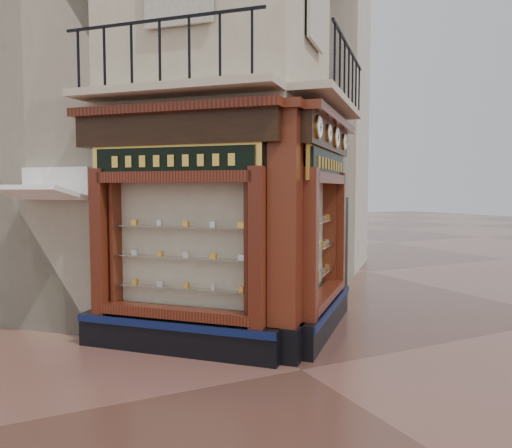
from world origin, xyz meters
TOP-DOWN VIEW (x-y plane):
  - ground at (0.00, 0.00)m, footprint 80.00×80.00m
  - main_building at (0.00, 6.16)m, footprint 11.31×11.31m
  - neighbour_left at (-2.47, 8.63)m, footprint 11.31×11.31m
  - neighbour_right at (2.47, 8.63)m, footprint 11.31×11.31m
  - shopfront_left at (-1.41, 1.57)m, footprint 2.86×2.86m
  - shopfront_right at (1.41, 1.57)m, footprint 2.86×2.86m
  - corner_pilaster at (0.00, 0.50)m, footprint 0.85×0.85m
  - balcony at (0.00, 1.49)m, footprint 5.94×2.97m
  - clock_a at (0.57, 0.47)m, footprint 0.29×0.29m
  - clock_b at (1.18, 1.08)m, footprint 0.26×0.26m
  - clock_c at (1.73, 1.62)m, footprint 0.32×0.32m
  - clock_d at (2.38, 2.27)m, footprint 0.27×0.27m
  - awning at (-3.36, 3.15)m, footprint 1.61×1.61m
  - signboard_left at (-1.46, 1.51)m, footprint 2.13×2.13m
  - signboard_right at (1.46, 1.51)m, footprint 2.25×2.25m

SIDE VIEW (x-z plane):
  - ground at x=0.00m, z-range 0.00..0.00m
  - awning at x=-3.36m, z-range -0.13..0.13m
  - corner_pilaster at x=0.00m, z-range -0.04..3.94m
  - shopfront_left at x=-1.41m, z-range -0.01..3.97m
  - shopfront_right at x=1.41m, z-range -0.01..3.97m
  - signboard_right at x=1.46m, z-range 2.80..3.40m
  - signboard_left at x=-1.46m, z-range 2.81..3.39m
  - clock_b at x=1.18m, z-range 3.46..3.78m
  - clock_c at x=1.73m, z-range 3.42..3.82m
  - clock_a at x=0.57m, z-range 3.44..3.80m
  - clock_d at x=2.38m, z-range 3.45..3.79m
  - balcony at x=0.00m, z-range 3.70..4.73m
  - neighbour_left at x=-2.47m, z-range 0.00..11.00m
  - neighbour_right at x=2.47m, z-range 0.00..11.00m
  - main_building at x=0.00m, z-range 0.00..12.00m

